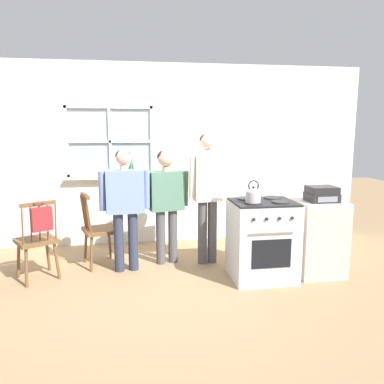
# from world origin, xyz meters

# --- Properties ---
(ground_plane) EXTENTS (16.00, 16.00, 0.00)m
(ground_plane) POSITION_xyz_m (0.00, 0.00, 0.00)
(ground_plane) COLOR #937551
(wall_back) EXTENTS (6.40, 0.16, 2.70)m
(wall_back) POSITION_xyz_m (0.04, 1.40, 1.34)
(wall_back) COLOR silver
(wall_back) RESTS_ON ground_plane
(chair_by_window) EXTENTS (0.56, 0.56, 0.94)m
(chair_by_window) POSITION_xyz_m (-1.50, 0.10, 0.45)
(chair_by_window) COLOR brown
(chair_by_window) RESTS_ON ground_plane
(chair_near_wall) EXTENTS (0.51, 0.53, 0.94)m
(chair_near_wall) POSITION_xyz_m (-0.83, 0.46, 0.45)
(chair_near_wall) COLOR brown
(chair_near_wall) RESTS_ON ground_plane
(person_elderly_left) EXTENTS (0.61, 0.27, 1.50)m
(person_elderly_left) POSITION_xyz_m (-0.48, 0.21, 0.90)
(person_elderly_left) COLOR #2D3347
(person_elderly_left) RESTS_ON ground_plane
(person_teen_center) EXTENTS (0.59, 0.29, 1.48)m
(person_teen_center) POSITION_xyz_m (0.04, 0.41, 0.91)
(person_teen_center) COLOR #4C4C51
(person_teen_center) RESTS_ON ground_plane
(person_adult_right) EXTENTS (0.51, 0.24, 1.69)m
(person_adult_right) POSITION_xyz_m (0.56, 0.33, 1.02)
(person_adult_right) COLOR #4C4C51
(person_adult_right) RESTS_ON ground_plane
(stove) EXTENTS (0.72, 0.68, 1.08)m
(stove) POSITION_xyz_m (1.10, -0.25, 0.47)
(stove) COLOR silver
(stove) RESTS_ON ground_plane
(kettle) EXTENTS (0.21, 0.17, 0.25)m
(kettle) POSITION_xyz_m (0.94, -0.38, 1.02)
(kettle) COLOR #B7B7BC
(kettle) RESTS_ON stove
(potted_plant) EXTENTS (0.13, 0.13, 0.29)m
(potted_plant) POSITION_xyz_m (-0.41, 1.31, 1.12)
(potted_plant) COLOR #935B3D
(potted_plant) RESTS_ON wall_back
(handbag) EXTENTS (0.24, 0.25, 0.31)m
(handbag) POSITION_xyz_m (-1.38, -0.10, 0.77)
(handbag) COLOR maroon
(handbag) RESTS_ON chair_by_window
(side_counter) EXTENTS (0.55, 0.50, 0.90)m
(side_counter) POSITION_xyz_m (1.81, -0.25, 0.45)
(side_counter) COLOR beige
(side_counter) RESTS_ON ground_plane
(stereo) EXTENTS (0.34, 0.29, 0.18)m
(stereo) POSITION_xyz_m (1.81, -0.27, 0.99)
(stereo) COLOR #232326
(stereo) RESTS_ON side_counter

